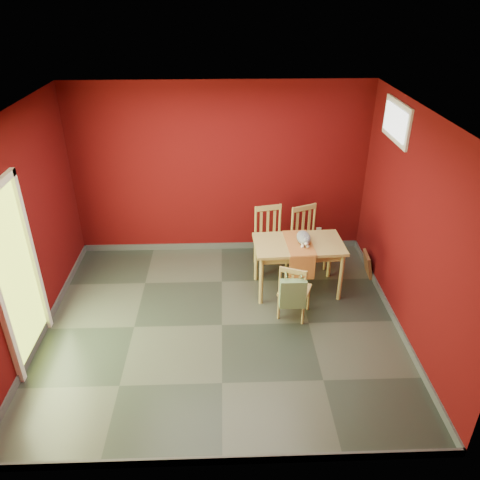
{
  "coord_description": "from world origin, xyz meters",
  "views": [
    {
      "loc": [
        0.06,
        -4.75,
        3.87
      ],
      "look_at": [
        0.25,
        0.45,
        1.0
      ],
      "focal_mm": 35.0,
      "sensor_mm": 36.0,
      "label": 1
    }
  ],
  "objects_px": {
    "chair_far_right": "(307,237)",
    "chair_far_left": "(270,237)",
    "chair_near": "(294,290)",
    "cat": "(304,236)",
    "dining_table": "(298,249)",
    "picture_frame": "(368,264)",
    "tote_bag": "(293,294)"
  },
  "relations": [
    {
      "from": "cat",
      "to": "chair_near",
      "type": "bearing_deg",
      "value": -122.15
    },
    {
      "from": "cat",
      "to": "dining_table",
      "type": "bearing_deg",
      "value": -178.56
    },
    {
      "from": "chair_far_left",
      "to": "tote_bag",
      "type": "bearing_deg",
      "value": -84.33
    },
    {
      "from": "chair_far_left",
      "to": "chair_far_right",
      "type": "height_order",
      "value": "chair_far_left"
    },
    {
      "from": "chair_far_left",
      "to": "chair_far_right",
      "type": "relative_size",
      "value": 1.0
    },
    {
      "from": "cat",
      "to": "chair_far_right",
      "type": "bearing_deg",
      "value": 59.34
    },
    {
      "from": "chair_far_left",
      "to": "chair_far_right",
      "type": "bearing_deg",
      "value": -0.69
    },
    {
      "from": "chair_far_right",
      "to": "chair_far_left",
      "type": "bearing_deg",
      "value": 179.31
    },
    {
      "from": "chair_near",
      "to": "cat",
      "type": "relative_size",
      "value": 2.04
    },
    {
      "from": "cat",
      "to": "picture_frame",
      "type": "height_order",
      "value": "cat"
    },
    {
      "from": "picture_frame",
      "to": "chair_near",
      "type": "bearing_deg",
      "value": -142.4
    },
    {
      "from": "chair_far_left",
      "to": "dining_table",
      "type": "bearing_deg",
      "value": -63.98
    },
    {
      "from": "tote_bag",
      "to": "cat",
      "type": "relative_size",
      "value": 1.17
    },
    {
      "from": "tote_bag",
      "to": "picture_frame",
      "type": "distance_m",
      "value": 1.77
    },
    {
      "from": "dining_table",
      "to": "chair_far_left",
      "type": "height_order",
      "value": "chair_far_left"
    },
    {
      "from": "picture_frame",
      "to": "cat",
      "type": "bearing_deg",
      "value": -162.43
    },
    {
      "from": "dining_table",
      "to": "chair_far_left",
      "type": "relative_size",
      "value": 1.3
    },
    {
      "from": "chair_far_left",
      "to": "picture_frame",
      "type": "bearing_deg",
      "value": -11.99
    },
    {
      "from": "tote_bag",
      "to": "chair_far_right",
      "type": "bearing_deg",
      "value": 73.97
    },
    {
      "from": "dining_table",
      "to": "cat",
      "type": "bearing_deg",
      "value": 16.41
    },
    {
      "from": "chair_far_left",
      "to": "tote_bag",
      "type": "relative_size",
      "value": 2.09
    },
    {
      "from": "chair_far_right",
      "to": "chair_near",
      "type": "bearing_deg",
      "value": -106.44
    },
    {
      "from": "chair_near",
      "to": "chair_far_right",
      "type": "bearing_deg",
      "value": 73.56
    },
    {
      "from": "chair_near",
      "to": "cat",
      "type": "distance_m",
      "value": 0.8
    },
    {
      "from": "chair_far_right",
      "to": "cat",
      "type": "height_order",
      "value": "chair_far_right"
    },
    {
      "from": "chair_near",
      "to": "cat",
      "type": "xyz_separation_m",
      "value": [
        0.19,
        0.63,
        0.45
      ]
    },
    {
      "from": "tote_bag",
      "to": "cat",
      "type": "height_order",
      "value": "cat"
    },
    {
      "from": "chair_far_left",
      "to": "chair_near",
      "type": "xyz_separation_m",
      "value": [
        0.19,
        -1.27,
        -0.08
      ]
    },
    {
      "from": "chair_far_right",
      "to": "picture_frame",
      "type": "distance_m",
      "value": 0.98
    },
    {
      "from": "chair_far_right",
      "to": "picture_frame",
      "type": "bearing_deg",
      "value": -18.81
    },
    {
      "from": "chair_far_right",
      "to": "picture_frame",
      "type": "relative_size",
      "value": 2.69
    },
    {
      "from": "cat",
      "to": "picture_frame",
      "type": "distance_m",
      "value": 1.3
    }
  ]
}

